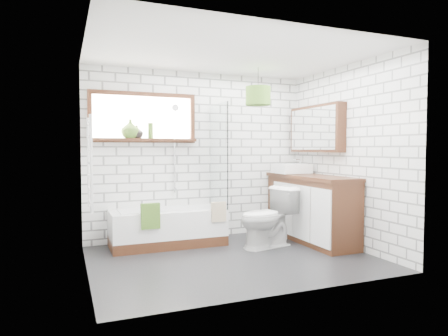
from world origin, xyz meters
name	(u,v)px	position (x,y,z in m)	size (l,w,h in m)	color
floor	(233,259)	(0.00, 0.00, -0.01)	(3.40, 2.60, 0.01)	black
ceiling	(233,53)	(0.00, 0.00, 2.50)	(3.40, 2.60, 0.01)	white
wall_back	(199,155)	(0.00, 1.30, 1.25)	(3.40, 0.01, 2.50)	white
wall_front	(289,160)	(0.00, -1.30, 1.25)	(3.40, 0.01, 2.50)	white
wall_left	(85,158)	(-1.70, 0.00, 1.25)	(0.01, 2.60, 2.50)	white
wall_right	(346,156)	(1.70, 0.00, 1.25)	(0.01, 2.60, 2.50)	white
window	(144,117)	(-0.85, 1.26, 1.80)	(1.52, 0.16, 0.68)	black
towel_radiator	(90,163)	(-1.66, 0.00, 1.20)	(0.06, 0.52, 1.00)	white
mirror_cabinet	(316,129)	(1.62, 0.60, 1.65)	(0.16, 1.20, 0.70)	black
shower_riser	(174,149)	(-0.40, 1.26, 1.35)	(0.02, 0.02, 1.30)	silver
bathtub	(168,227)	(-0.59, 0.95, 0.25)	(1.56, 0.69, 0.51)	white
shower_screen	(218,155)	(0.18, 0.95, 1.26)	(0.02, 0.72, 1.50)	white
towel_green	(150,216)	(-0.89, 0.61, 0.49)	(0.24, 0.07, 0.33)	#436E21
towel_beige	(219,212)	(0.05, 0.61, 0.49)	(0.21, 0.05, 0.27)	tan
vanity	(311,208)	(1.43, 0.44, 0.49)	(0.55, 1.70, 0.97)	black
basin	(291,168)	(1.37, 0.88, 1.05)	(0.50, 0.43, 0.14)	white
tap	(300,164)	(1.53, 0.88, 1.11)	(0.03, 0.03, 0.16)	silver
toilet	(267,217)	(0.66, 0.34, 0.41)	(0.81, 0.46, 0.83)	white
vase_olive	(130,130)	(-1.04, 1.23, 1.61)	(0.26, 0.26, 0.27)	#4A7323
vase_dark	(137,133)	(-0.95, 1.23, 1.57)	(0.18, 0.18, 0.18)	black
bottle	(151,132)	(-0.76, 1.23, 1.59)	(0.07, 0.07, 0.22)	#4A7323
pendant	(258,96)	(0.65, 0.62, 2.10)	(0.35, 0.35, 0.26)	#436E21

